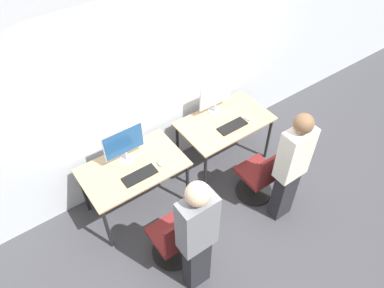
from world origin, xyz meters
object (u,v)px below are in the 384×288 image
(keyboard_left, at_px, (140,175))
(mouse_right, at_px, (248,118))
(office_chair_left, at_px, (174,240))
(person_right, at_px, (291,166))
(monitor_left, at_px, (124,144))
(monitor_right, at_px, (215,96))
(keyboard_right, at_px, (232,126))
(person_left, at_px, (197,235))
(mouse_left, at_px, (160,163))
(office_chair_right, at_px, (260,177))

(keyboard_left, distance_m, mouse_right, 1.62)
(office_chair_left, height_order, person_right, person_right)
(monitor_left, distance_m, monitor_right, 1.36)
(keyboard_left, relative_size, keyboard_right, 1.00)
(office_chair_left, bearing_deg, keyboard_right, 27.27)
(office_chair_left, relative_size, keyboard_right, 2.18)
(person_left, bearing_deg, keyboard_right, 38.77)
(monitor_right, bearing_deg, mouse_left, -160.91)
(keyboard_left, relative_size, person_right, 0.24)
(person_left, relative_size, keyboard_right, 4.18)
(mouse_left, relative_size, person_left, 0.05)
(monitor_left, height_order, mouse_right, monitor_left)
(person_left, relative_size, office_chair_right, 1.91)
(keyboard_left, relative_size, mouse_right, 4.40)
(office_chair_left, xyz_separation_m, mouse_right, (1.63, 0.70, 0.42))
(monitor_left, relative_size, office_chair_left, 0.57)
(mouse_right, relative_size, office_chair_right, 0.10)
(monitor_left, relative_size, keyboard_left, 1.24)
(keyboard_left, relative_size, office_chair_left, 0.46)
(office_chair_left, height_order, office_chair_right, same)
(office_chair_left, xyz_separation_m, person_right, (1.40, -0.26, 0.54))
(office_chair_left, relative_size, mouse_right, 9.60)
(keyboard_left, xyz_separation_m, mouse_right, (1.62, 0.01, 0.01))
(monitor_right, xyz_separation_m, office_chair_right, (-0.01, -0.97, -0.67))
(person_right, bearing_deg, keyboard_left, 145.74)
(keyboard_left, xyz_separation_m, person_right, (1.39, -0.95, 0.12))
(office_chair_right, height_order, person_right, person_right)
(monitor_right, xyz_separation_m, keyboard_right, (0.00, -0.37, -0.25))
(keyboard_left, distance_m, monitor_right, 1.44)
(mouse_left, xyz_separation_m, person_right, (1.11, -0.96, 0.11))
(mouse_left, xyz_separation_m, office_chair_right, (1.07, -0.59, -0.42))
(keyboard_left, bearing_deg, person_right, -34.26)
(keyboard_left, height_order, monitor_right, monitor_right)
(person_left, xyz_separation_m, office_chair_right, (1.32, 0.47, -0.56))
(keyboard_right, bearing_deg, mouse_left, -179.59)
(monitor_left, xyz_separation_m, person_right, (1.39, -1.25, -0.14))
(monitor_left, relative_size, monitor_right, 1.00)
(keyboard_left, bearing_deg, office_chair_right, -23.27)
(person_right, bearing_deg, keyboard_right, 91.64)
(keyboard_left, relative_size, mouse_left, 4.40)
(mouse_left, relative_size, mouse_right, 1.00)
(keyboard_left, xyz_separation_m, office_chair_right, (1.35, -0.58, -0.42))
(monitor_right, distance_m, keyboard_right, 0.45)
(keyboard_left, bearing_deg, mouse_left, 2.67)
(keyboard_left, bearing_deg, monitor_left, 90.00)
(mouse_left, xyz_separation_m, keyboard_right, (1.08, 0.01, -0.01))
(keyboard_right, xyz_separation_m, mouse_right, (0.26, -0.01, 0.01))
(mouse_right, relative_size, person_right, 0.06)
(monitor_left, relative_size, keyboard_right, 1.24)
(mouse_left, bearing_deg, keyboard_left, -177.33)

